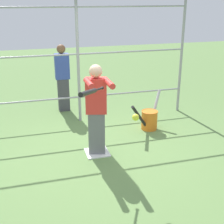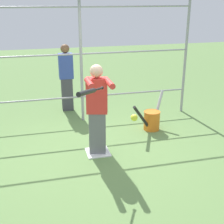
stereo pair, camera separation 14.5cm
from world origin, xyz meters
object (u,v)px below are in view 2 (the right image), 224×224
at_px(baseball_bat_swinging, 89,92).
at_px(bat_bucket, 152,119).
at_px(batter, 97,108).
at_px(softball_in_flight, 134,118).
at_px(bystander_behind_fence, 66,77).

height_order(baseball_bat_swinging, bat_bucket, baseball_bat_swinging).
height_order(batter, bat_bucket, batter).
xyz_separation_m(batter, baseball_bat_swinging, (0.28, 0.85, 0.54)).
bearing_deg(bat_bucket, batter, 30.55).
xyz_separation_m(baseball_bat_swinging, softball_in_flight, (-0.58, 0.20, -0.35)).
bearing_deg(baseball_bat_swinging, batter, -108.38).
distance_m(batter, bat_bucket, 1.61).
bearing_deg(softball_in_flight, bystander_behind_fence, -80.91).
relative_size(baseball_bat_swinging, softball_in_flight, 8.06).
distance_m(batter, bystander_behind_fence, 2.37).
distance_m(softball_in_flight, bystander_behind_fence, 3.46).
bearing_deg(bystander_behind_fence, batter, 96.02).
relative_size(batter, softball_in_flight, 16.37).
relative_size(batter, bystander_behind_fence, 1.00).
bearing_deg(batter, bat_bucket, -149.45).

